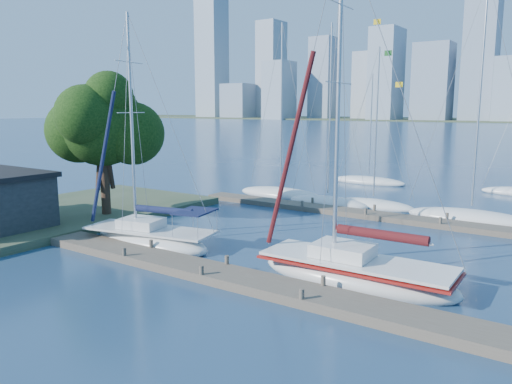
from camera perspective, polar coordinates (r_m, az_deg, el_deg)
The scene contains 12 objects.
ground at distance 23.00m, azimuth -4.73°, elevation -9.72°, with size 700.00×700.00×0.00m, color navy.
near_dock at distance 22.93m, azimuth -4.74°, elevation -9.24°, with size 26.00×2.00×0.40m, color brown.
far_dock at distance 35.61m, azimuth 14.39°, elevation -2.74°, with size 30.00×1.80×0.36m, color brown.
shore at distance 37.32m, azimuth -22.36°, elevation -2.50°, with size 12.00×22.00×0.50m, color #38472D.
tree at distance 34.63m, azimuth -17.17°, elevation 7.61°, with size 7.54×6.88×9.92m.
sailboat_navy at distance 28.44m, azimuth -12.04°, elevation -3.92°, with size 8.43×4.19×13.14m.
sailboat_maroon at distance 22.36m, azimuth 11.34°, elevation -7.26°, with size 9.08×3.12×15.48m.
bg_boat_0 at distance 43.11m, azimuth 2.85°, elevation -0.18°, with size 8.47×4.66×14.88m.
bg_boat_1 at distance 39.56m, azimuth 8.20°, elevation -1.16°, with size 6.92×2.95×14.20m.
bg_boat_2 at distance 39.40m, azimuth 13.26°, elevation -1.42°, with size 6.69×2.68×12.34m.
bg_boat_3 at distance 36.58m, azimuth 23.37°, elevation -2.70°, with size 8.51×2.64×15.98m.
bg_boat_6 at distance 52.09m, azimuth 12.75°, elevation 1.22°, with size 7.96×3.73×11.28m.
Camera 1 is at (13.79, -16.77, 7.58)m, focal length 35.00 mm.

